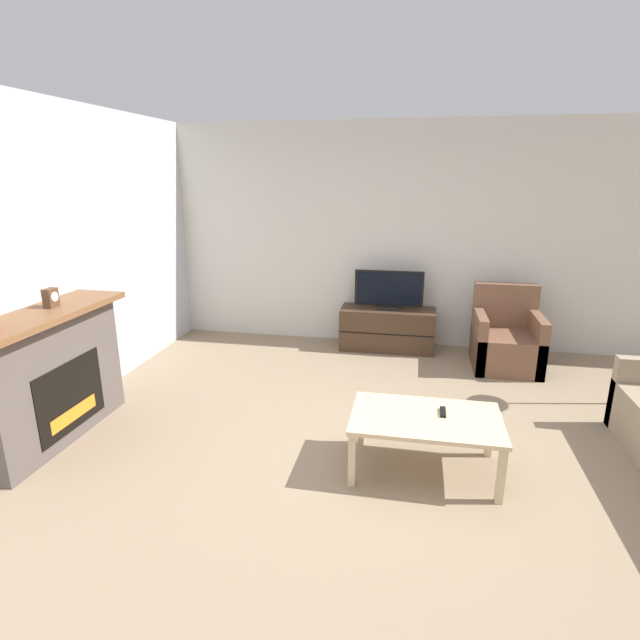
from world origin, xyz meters
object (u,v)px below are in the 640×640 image
tv_stand (387,329)px  armchair (506,341)px  fireplace (47,376)px  mantel_clock (51,298)px  coffee_table (426,423)px  tv (389,291)px  remote (443,412)px

tv_stand → armchair: (1.33, -0.34, 0.04)m
fireplace → mantel_clock: (0.02, 0.15, 0.60)m
mantel_clock → coffee_table: (2.94, -0.06, -0.76)m
tv → remote: size_ratio=5.46×
tv_stand → remote: (0.55, -2.54, 0.19)m
tv → coffee_table: 2.67m
armchair → remote: bearing=-109.5°
tv_stand → remote: tv_stand is taller
mantel_clock → remote: 3.14m
fireplace → coffee_table: (2.96, 0.10, -0.16)m
mantel_clock → coffee_table: size_ratio=0.14×
mantel_clock → armchair: 4.52m
fireplace → tv: fireplace is taller
fireplace → remote: 3.08m
tv → armchair: bearing=-14.0°
tv → coffee_table: (0.43, -2.62, -0.35)m
mantel_clock → coffee_table: mantel_clock is taller
remote → fireplace: bearing=-176.3°
tv_stand → coffee_table: (0.43, -2.62, 0.13)m
tv → armchair: size_ratio=0.92×
fireplace → armchair: (3.86, 2.38, -0.25)m
armchair → coffee_table: bearing=-111.5°
fireplace → armchair: 4.54m
tv_stand → remote: 2.61m
coffee_table → remote: remote is taller
tv → tv_stand: bearing=90.0°
fireplace → tv_stand: (2.52, 2.71, -0.29)m
armchair → remote: 2.35m
remote → tv_stand: bearing=102.8°
tv_stand → armchair: armchair is taller
tv_stand → tv: 0.47m
mantel_clock → remote: (3.06, 0.02, -0.71)m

